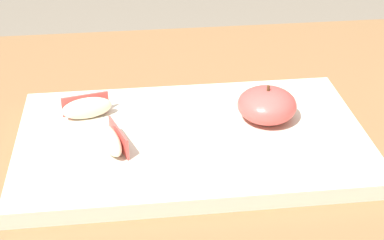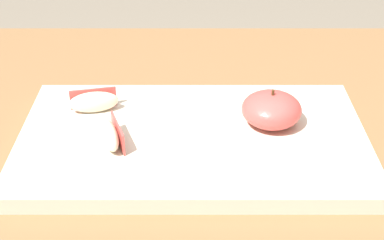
{
  "view_description": "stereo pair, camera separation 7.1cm",
  "coord_description": "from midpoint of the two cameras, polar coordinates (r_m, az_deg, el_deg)",
  "views": [
    {
      "loc": [
        -0.11,
        -0.6,
        1.17
      ],
      "look_at": [
        -0.04,
        0.01,
        0.8
      ],
      "focal_mm": 53.91,
      "sensor_mm": 36.0,
      "label": 1
    },
    {
      "loc": [
        -0.04,
        -0.6,
        1.17
      ],
      "look_at": [
        -0.04,
        0.01,
        0.8
      ],
      "focal_mm": 53.91,
      "sensor_mm": 36.0,
      "label": 2
    }
  ],
  "objects": [
    {
      "name": "apple_wedge_right",
      "position": [
        0.77,
        -13.0,
        1.12
      ],
      "size": [
        0.07,
        0.04,
        0.03
      ],
      "color": "beige",
      "rests_on": "cutting_board"
    },
    {
      "name": "apple_half_skin_up",
      "position": [
        0.74,
        4.73,
        1.42
      ],
      "size": [
        0.08,
        0.08,
        0.05
      ],
      "color": "#D14C47",
      "rests_on": "cutting_board"
    },
    {
      "name": "apple_wedge_left",
      "position": [
        0.7,
        -11.01,
        -2.01
      ],
      "size": [
        0.04,
        0.07,
        0.03
      ],
      "color": "beige",
      "rests_on": "cutting_board"
    },
    {
      "name": "cutting_board",
      "position": [
        0.73,
        -2.8,
        -2.13
      ],
      "size": [
        0.44,
        0.26,
        0.02
      ],
      "color": "beige",
      "rests_on": "dining_table"
    },
    {
      "name": "dining_table",
      "position": [
        0.8,
        0.14,
        -9.95
      ],
      "size": [
        1.18,
        0.81,
        0.76
      ],
      "color": "brown",
      "rests_on": "ground_plane"
    }
  ]
}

